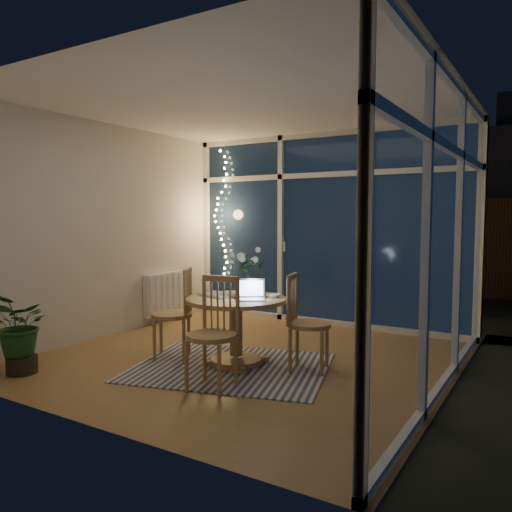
# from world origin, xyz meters

# --- Properties ---
(floor) EXTENTS (4.00, 4.00, 0.00)m
(floor) POSITION_xyz_m (0.00, 0.00, 0.00)
(floor) COLOR olive
(floor) RESTS_ON ground
(ceiling) EXTENTS (4.00, 4.00, 0.00)m
(ceiling) POSITION_xyz_m (0.00, 0.00, 2.60)
(ceiling) COLOR silver
(ceiling) RESTS_ON wall_back
(wall_back) EXTENTS (4.00, 0.04, 2.60)m
(wall_back) POSITION_xyz_m (0.00, 2.00, 1.30)
(wall_back) COLOR silver
(wall_back) RESTS_ON floor
(wall_front) EXTENTS (4.00, 0.04, 2.60)m
(wall_front) POSITION_xyz_m (0.00, -2.00, 1.30)
(wall_front) COLOR silver
(wall_front) RESTS_ON floor
(wall_left) EXTENTS (0.04, 4.00, 2.60)m
(wall_left) POSITION_xyz_m (-2.00, 0.00, 1.30)
(wall_left) COLOR silver
(wall_left) RESTS_ON floor
(wall_right) EXTENTS (0.04, 4.00, 2.60)m
(wall_right) POSITION_xyz_m (2.00, 0.00, 1.30)
(wall_right) COLOR silver
(wall_right) RESTS_ON floor
(window_wall_back) EXTENTS (4.00, 0.10, 2.60)m
(window_wall_back) POSITION_xyz_m (0.00, 1.96, 1.30)
(window_wall_back) COLOR silver
(window_wall_back) RESTS_ON floor
(window_wall_right) EXTENTS (0.10, 4.00, 2.60)m
(window_wall_right) POSITION_xyz_m (1.96, 0.00, 1.30)
(window_wall_right) COLOR silver
(window_wall_right) RESTS_ON floor
(radiator) EXTENTS (0.10, 0.70, 0.58)m
(radiator) POSITION_xyz_m (-1.94, 0.90, 0.40)
(radiator) COLOR white
(radiator) RESTS_ON wall_left
(fairy_lights) EXTENTS (0.24, 0.10, 1.85)m
(fairy_lights) POSITION_xyz_m (-1.65, 1.88, 1.52)
(fairy_lights) COLOR #FFC866
(fairy_lights) RESTS_ON window_wall_back
(garden_patio) EXTENTS (12.00, 6.00, 0.10)m
(garden_patio) POSITION_xyz_m (0.50, 5.00, -0.06)
(garden_patio) COLOR black
(garden_patio) RESTS_ON ground
(garden_fence) EXTENTS (11.00, 0.08, 1.80)m
(garden_fence) POSITION_xyz_m (0.00, 5.50, 0.90)
(garden_fence) COLOR #311D11
(garden_fence) RESTS_ON ground
(neighbour_roof) EXTENTS (7.00, 3.00, 2.20)m
(neighbour_roof) POSITION_xyz_m (0.30, 8.50, 2.20)
(neighbour_roof) COLOR #31343B
(neighbour_roof) RESTS_ON ground
(garden_shrubs) EXTENTS (0.90, 0.90, 0.90)m
(garden_shrubs) POSITION_xyz_m (-0.80, 3.40, 0.45)
(garden_shrubs) COLOR black
(garden_shrubs) RESTS_ON ground
(rug) EXTENTS (2.18, 1.93, 0.01)m
(rug) POSITION_xyz_m (0.05, -0.36, 0.01)
(rug) COLOR beige
(rug) RESTS_ON floor
(dining_table) EXTENTS (1.22, 1.22, 0.67)m
(dining_table) POSITION_xyz_m (0.05, -0.26, 0.34)
(dining_table) COLOR #AC8C4D
(dining_table) RESTS_ON floor
(chair_left) EXTENTS (0.60, 0.60, 0.95)m
(chair_left) POSITION_xyz_m (-0.67, -0.39, 0.47)
(chair_left) COLOR #AC8C4D
(chair_left) RESTS_ON floor
(chair_right) EXTENTS (0.53, 0.53, 0.94)m
(chair_right) POSITION_xyz_m (0.74, -0.05, 0.47)
(chair_right) COLOR #AC8C4D
(chair_right) RESTS_ON floor
(chair_front) EXTENTS (0.51, 0.51, 0.97)m
(chair_front) POSITION_xyz_m (0.26, -0.95, 0.49)
(chair_front) COLOR #AC8C4D
(chair_front) RESTS_ON floor
(laptop) EXTENTS (0.38, 0.37, 0.21)m
(laptop) POSITION_xyz_m (0.23, -0.28, 0.78)
(laptop) COLOR silver
(laptop) RESTS_ON dining_table
(flower_vase) EXTENTS (0.25, 0.25, 0.21)m
(flower_vase) POSITION_xyz_m (-0.02, 0.08, 0.78)
(flower_vase) COLOR white
(flower_vase) RESTS_ON dining_table
(bowl) EXTENTS (0.19, 0.19, 0.04)m
(bowl) POSITION_xyz_m (0.35, -0.05, 0.69)
(bowl) COLOR white
(bowl) RESTS_ON dining_table
(newspapers) EXTENTS (0.37, 0.30, 0.02)m
(newspapers) POSITION_xyz_m (-0.20, -0.25, 0.68)
(newspapers) COLOR silver
(newspapers) RESTS_ON dining_table
(phone) EXTENTS (0.12, 0.07, 0.01)m
(phone) POSITION_xyz_m (0.09, -0.29, 0.68)
(phone) COLOR black
(phone) RESTS_ON dining_table
(potted_plant) EXTENTS (0.64, 0.58, 0.76)m
(potted_plant) POSITION_xyz_m (-1.53, -1.53, 0.38)
(potted_plant) COLOR #18441D
(potted_plant) RESTS_ON floor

